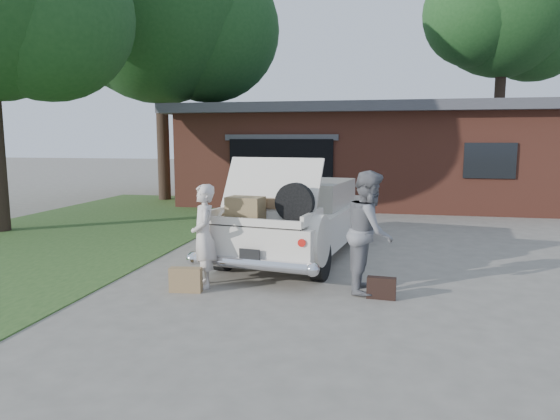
# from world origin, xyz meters

# --- Properties ---
(ground) EXTENTS (90.00, 90.00, 0.00)m
(ground) POSITION_xyz_m (0.00, 0.00, 0.00)
(ground) COLOR gray
(ground) RESTS_ON ground
(grass_strip) EXTENTS (6.00, 16.00, 0.02)m
(grass_strip) POSITION_xyz_m (-5.50, 3.00, 0.01)
(grass_strip) COLOR #2D4C1E
(grass_strip) RESTS_ON ground
(house) EXTENTS (12.80, 7.80, 3.30)m
(house) POSITION_xyz_m (0.98, 11.47, 1.67)
(house) COLOR brown
(house) RESTS_ON ground
(tree_back) EXTENTS (7.83, 6.81, 10.24)m
(tree_back) POSITION_xyz_m (-6.12, 9.89, 6.55)
(tree_back) COLOR #38281E
(tree_back) RESTS_ON ground
(tree_right) EXTENTS (7.02, 6.11, 10.86)m
(tree_right) POSITION_xyz_m (6.41, 16.05, 7.48)
(tree_right) COLOR #38281E
(tree_right) RESTS_ON ground
(sedan) EXTENTS (2.59, 5.15, 1.90)m
(sedan) POSITION_xyz_m (0.04, 2.30, 0.73)
(sedan) COLOR silver
(sedan) RESTS_ON ground
(woman_left) EXTENTS (0.57, 0.67, 1.55)m
(woman_left) POSITION_xyz_m (-1.02, -0.09, 0.77)
(woman_left) COLOR beige
(woman_left) RESTS_ON ground
(woman_right) EXTENTS (0.68, 0.87, 1.76)m
(woman_right) POSITION_xyz_m (1.40, 0.21, 0.88)
(woman_right) COLOR slate
(woman_right) RESTS_ON ground
(suitcase_left) EXTENTS (0.48, 0.20, 0.36)m
(suitcase_left) POSITION_xyz_m (-1.19, -0.40, 0.18)
(suitcase_left) COLOR #9C7C4F
(suitcase_left) RESTS_ON ground
(suitcase_right) EXTENTS (0.41, 0.15, 0.31)m
(suitcase_right) POSITION_xyz_m (1.59, -0.14, 0.15)
(suitcase_right) COLOR black
(suitcase_right) RESTS_ON ground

